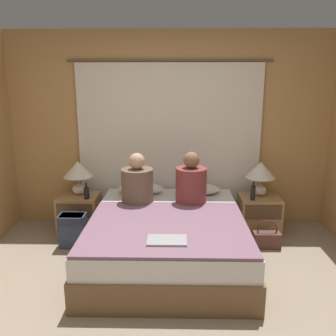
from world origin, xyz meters
TOP-DOWN VIEW (x-y plane):
  - ground_plane at (0.00, 0.00)m, footprint 16.00×16.00m
  - wall_back at (0.00, 1.98)m, footprint 4.24×0.06m
  - curtain_panel at (0.00, 1.91)m, footprint 2.55×0.02m
  - bed at (0.00, 0.87)m, footprint 1.62×1.97m
  - nightstand_left at (-1.14, 1.58)m, footprint 0.49×0.42m
  - nightstand_right at (1.14, 1.58)m, footprint 0.49×0.42m
  - lamp_left at (-1.14, 1.64)m, footprint 0.37×0.37m
  - lamp_right at (1.14, 1.64)m, footprint 0.37×0.37m
  - pillow_left at (-0.36, 1.65)m, footprint 0.58×0.33m
  - pillow_right at (0.36, 1.65)m, footprint 0.58×0.33m
  - blanket_on_bed at (0.00, 0.58)m, footprint 1.56×1.32m
  - person_left_in_bed at (-0.35, 1.27)m, footprint 0.36×0.36m
  - person_right_in_bed at (0.26, 1.27)m, footprint 0.36×0.36m
  - beer_bottle_on_left_stand at (-1.00, 1.46)m, footprint 0.07×0.07m
  - beer_bottle_on_right_stand at (1.02, 1.46)m, footprint 0.06×0.06m
  - laptop_on_bed at (0.01, 0.21)m, footprint 0.35×0.22m
  - backpack_on_floor at (-1.10, 1.17)m, footprint 0.30×0.22m
  - handbag_on_floor at (1.14, 1.18)m, footprint 0.31×0.15m

SIDE VIEW (x-z plane):
  - ground_plane at x=0.00m, z-range 0.00..0.00m
  - handbag_on_floor at x=1.14m, z-range -0.07..0.27m
  - backpack_on_floor at x=-1.10m, z-range 0.03..0.41m
  - nightstand_left at x=-1.14m, z-range 0.00..0.49m
  - nightstand_right at x=1.14m, z-range 0.00..0.49m
  - bed at x=0.00m, z-range 0.00..0.50m
  - blanket_on_bed at x=0.00m, z-range 0.50..0.53m
  - laptop_on_bed at x=0.01m, z-range 0.53..0.55m
  - pillow_left at x=-0.36m, z-range 0.50..0.62m
  - pillow_right at x=0.36m, z-range 0.50..0.62m
  - beer_bottle_on_left_stand at x=-1.00m, z-range 0.46..0.67m
  - beer_bottle_on_right_stand at x=1.02m, z-range 0.46..0.70m
  - person_left_in_bed at x=-0.35m, z-range 0.44..1.03m
  - person_right_in_bed at x=0.26m, z-range 0.44..1.05m
  - lamp_left at x=-1.14m, z-range 0.57..1.00m
  - lamp_right at x=1.14m, z-range 0.57..1.00m
  - curtain_panel at x=0.00m, z-range 0.00..2.13m
  - wall_back at x=0.00m, z-range 0.00..2.50m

